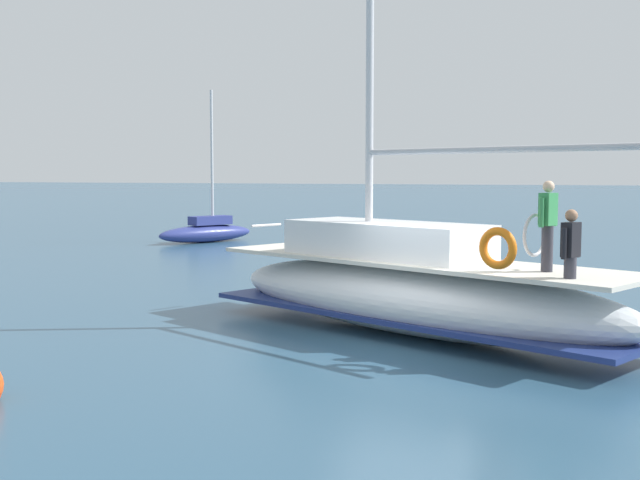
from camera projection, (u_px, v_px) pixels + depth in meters
The scene contains 3 objects.
ground_plane at pixel (402, 349), 14.59m from camera, with size 400.00×400.00×0.00m, color #2D516B.
main_sailboat at pixel (411, 287), 16.03m from camera, with size 6.09×9.75×14.46m.
moored_cutter_left at pixel (207, 231), 36.90m from camera, with size 4.91×3.27×6.93m.
Camera 1 is at (-13.97, -3.71, 3.19)m, focal length 45.28 mm.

